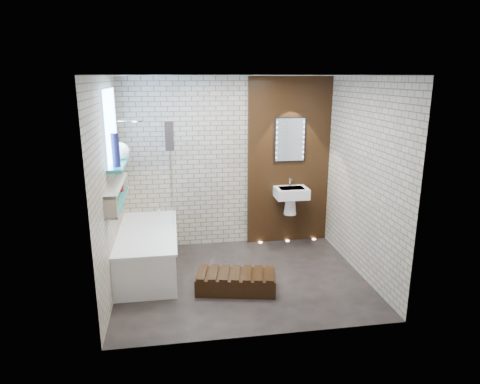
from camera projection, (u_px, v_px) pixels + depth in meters
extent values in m
plane|color=black|center=(242.00, 279.00, 5.64)|extent=(3.20, 3.20, 0.00)
cube|color=gray|center=(228.00, 163.00, 6.54)|extent=(3.20, 0.04, 2.60)
cube|color=gray|center=(264.00, 216.00, 4.06)|extent=(3.20, 0.04, 2.60)
cube|color=gray|center=(109.00, 189.00, 5.06)|extent=(0.04, 2.60, 2.60)
cube|color=gray|center=(363.00, 179.00, 5.54)|extent=(0.04, 2.60, 2.60)
plane|color=white|center=(242.00, 75.00, 4.96)|extent=(3.20, 3.20, 0.00)
cube|color=black|center=(289.00, 162.00, 6.65)|extent=(1.30, 0.06, 2.60)
cube|color=#7FADE0|center=(110.00, 126.00, 5.21)|extent=(0.03, 1.00, 0.90)
cube|color=#227D75|center=(119.00, 164.00, 5.34)|extent=(0.18, 1.00, 0.04)
cube|color=#227D75|center=(118.00, 202.00, 5.27)|extent=(0.14, 1.30, 0.03)
cube|color=#B2A899|center=(117.00, 184.00, 5.21)|extent=(0.14, 1.30, 0.03)
cube|color=#B2A899|center=(110.00, 208.00, 4.63)|extent=(0.14, 0.03, 0.26)
cube|color=#B2A899|center=(123.00, 181.00, 5.84)|extent=(0.14, 0.03, 0.26)
cube|color=white|center=(148.00, 252.00, 5.81)|extent=(0.75, 1.70, 0.55)
cube|color=white|center=(147.00, 232.00, 5.74)|extent=(0.79, 1.74, 0.03)
cylinder|color=silver|center=(159.00, 210.00, 6.43)|extent=(0.04, 0.04, 0.12)
cube|color=white|center=(171.00, 172.00, 6.02)|extent=(0.01, 0.78, 1.40)
cube|color=black|center=(169.00, 135.00, 5.60)|extent=(0.11, 0.29, 0.38)
cylinder|color=silver|center=(137.00, 121.00, 5.82)|extent=(0.18, 0.18, 0.02)
cube|color=white|center=(291.00, 193.00, 6.57)|extent=(0.50, 0.36, 0.16)
cone|color=white|center=(290.00, 206.00, 6.68)|extent=(0.20, 0.20, 0.28)
cylinder|color=silver|center=(290.00, 182.00, 6.63)|extent=(0.03, 0.03, 0.14)
cube|color=black|center=(290.00, 140.00, 6.53)|extent=(0.50, 0.02, 0.70)
cube|color=silver|center=(290.00, 140.00, 6.52)|extent=(0.45, 0.01, 0.65)
cube|color=black|center=(236.00, 282.00, 5.31)|extent=(1.04, 0.62, 0.22)
cylinder|color=maroon|center=(122.00, 187.00, 5.69)|extent=(0.05, 0.05, 0.13)
cylinder|color=#945416|center=(116.00, 200.00, 5.06)|extent=(0.05, 0.05, 0.13)
cylinder|color=#945416|center=(114.00, 206.00, 4.90)|extent=(0.04, 0.04, 0.09)
cylinder|color=maroon|center=(113.00, 205.00, 4.86)|extent=(0.06, 0.06, 0.14)
sphere|color=white|center=(120.00, 151.00, 5.46)|extent=(0.23, 0.23, 0.23)
cylinder|color=#141438|center=(116.00, 150.00, 5.01)|extent=(0.09, 0.09, 0.40)
cylinder|color=#FFD899|center=(260.00, 242.00, 6.86)|extent=(0.06, 0.06, 0.01)
cylinder|color=#FFD899|center=(287.00, 241.00, 6.93)|extent=(0.06, 0.06, 0.01)
cylinder|color=#FFD899|center=(314.00, 239.00, 7.00)|extent=(0.06, 0.06, 0.01)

